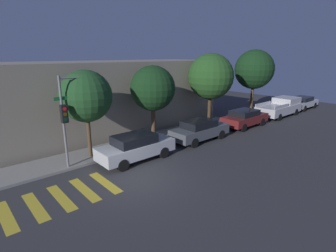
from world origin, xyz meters
name	(u,v)px	position (x,y,z in m)	size (l,w,h in m)	color
ground_plane	(137,180)	(0.00, 0.00, 0.00)	(60.00, 60.00, 0.00)	#333335
sidewalk	(95,154)	(0.00, 4.39, 0.07)	(26.00, 2.39, 0.14)	gray
building_row	(63,101)	(0.00, 8.99, 2.69)	(26.00, 6.00, 5.39)	gray
crosswalk	(61,198)	(-3.34, 0.80, 0.00)	(4.58, 2.60, 0.00)	gold
traffic_light_pole	(71,107)	(-1.56, 3.37, 3.31)	(2.31, 0.56, 4.91)	slate
sedan_near_corner	(136,147)	(1.42, 2.10, 0.81)	(4.49, 1.75, 1.54)	#B7BABF
sedan_middle	(200,130)	(6.81, 2.10, 0.78)	(4.51, 1.76, 1.49)	#4C5156
sedan_far_end	(245,118)	(12.39, 2.10, 0.77)	(4.44, 1.86, 1.43)	maroon
pickup_truck	(280,107)	(18.61, 2.10, 0.88)	(5.49, 2.12, 1.71)	#BCBCC1
sedan_tail_of_row	(302,102)	(23.81, 2.10, 0.73)	(4.38, 1.79, 1.36)	silver
tree_near_corner	(86,96)	(-0.42, 4.10, 3.65)	(2.89, 2.89, 5.11)	#4C3823
tree_midblock	(153,89)	(4.26, 4.10, 3.70)	(3.01, 3.01, 5.22)	#4C3823
tree_far_end	(211,77)	(10.18, 4.10, 4.16)	(3.68, 3.68, 6.01)	#42301E
tree_behind_truck	(254,70)	(16.58, 4.10, 4.49)	(3.71, 3.71, 6.36)	#4C3823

